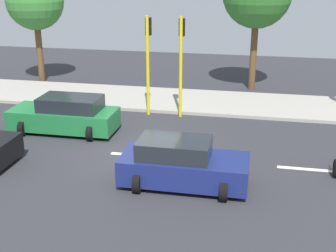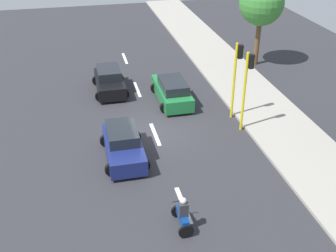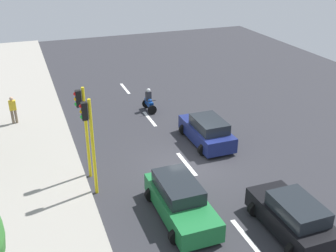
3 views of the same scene
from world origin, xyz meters
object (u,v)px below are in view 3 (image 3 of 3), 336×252
object	(u,v)px
traffic_light_corner	(90,134)
car_dark_blue	(207,131)
car_green	(180,201)
car_black	(292,216)
traffic_light_midblock	(83,121)
pedestrian_near_signal	(13,109)
motorcycle	(149,102)

from	to	relation	value
traffic_light_corner	car_dark_blue	bearing A→B (deg)	-158.10
traffic_light_corner	car_green	bearing A→B (deg)	136.75
car_black	traffic_light_midblock	distance (m)	9.71
traffic_light_corner	traffic_light_midblock	bearing A→B (deg)	-90.00
car_green	pedestrian_near_signal	bearing A→B (deg)	-62.52
car_dark_blue	car_black	distance (m)	7.98
car_green	traffic_light_midblock	size ratio (longest dim) A/B	0.98
car_black	pedestrian_near_signal	size ratio (longest dim) A/B	2.30
car_green	traffic_light_corner	bearing A→B (deg)	-43.25
car_black	traffic_light_corner	xyz separation A→B (m)	(6.63, -5.24, 2.22)
traffic_light_midblock	motorcycle	bearing A→B (deg)	-127.90
car_dark_blue	traffic_light_midblock	xyz separation A→B (m)	(6.80, 1.24, 2.22)
car_green	car_black	bearing A→B (deg)	146.28
car_dark_blue	car_green	world-z (taller)	same
car_black	traffic_light_midblock	bearing A→B (deg)	-45.47
motorcycle	traffic_light_corner	bearing A→B (deg)	57.52
car_dark_blue	car_black	world-z (taller)	same
car_dark_blue	car_green	size ratio (longest dim) A/B	0.91
car_dark_blue	pedestrian_near_signal	size ratio (longest dim) A/B	2.36
motorcycle	pedestrian_near_signal	xyz separation A→B (m)	(8.33, -0.67, 0.42)
pedestrian_near_signal	motorcycle	bearing A→B (deg)	175.40
pedestrian_near_signal	traffic_light_corner	bearing A→B (deg)	109.21
car_green	motorcycle	distance (m)	11.26
pedestrian_near_signal	traffic_light_midblock	distance (m)	8.23
car_dark_blue	car_green	bearing A→B (deg)	55.48
traffic_light_corner	pedestrian_near_signal	bearing A→B (deg)	-70.79
car_black	traffic_light_corner	distance (m)	8.74
car_green	motorcycle	bearing A→B (deg)	-101.50
car_dark_blue	pedestrian_near_signal	xyz separation A→B (m)	(9.90, -6.16, 0.35)
car_black	traffic_light_corner	world-z (taller)	traffic_light_corner
car_green	traffic_light_midblock	world-z (taller)	traffic_light_midblock
car_black	car_green	size ratio (longest dim) A/B	0.88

